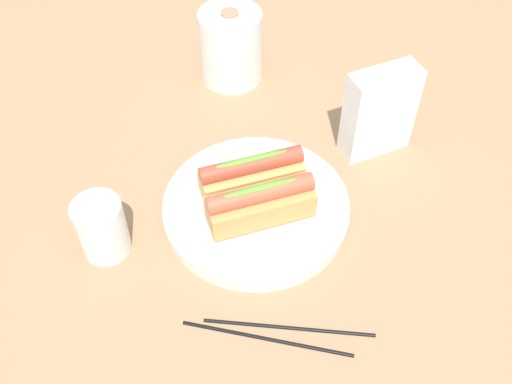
{
  "coord_description": "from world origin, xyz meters",
  "views": [
    {
      "loc": [
        -0.08,
        -0.56,
        0.69
      ],
      "look_at": [
        -0.01,
        -0.01,
        0.05
      ],
      "focal_mm": 41.69,
      "sensor_mm": 36.0,
      "label": 1
    }
  ],
  "objects": [
    {
      "name": "hotdog_front",
      "position": [
        -0.01,
        -0.04,
        0.06
      ],
      "size": [
        0.16,
        0.08,
        0.06
      ],
      "color": "tan",
      "rests_on": "serving_bowl"
    },
    {
      "name": "chopstick_near",
      "position": [
        0.01,
        -0.2,
        0.0
      ],
      "size": [
        0.22,
        0.05,
        0.01
      ],
      "primitive_type": "cylinder",
      "rotation": [
        0.0,
        1.57,
        -0.22
      ],
      "color": "black",
      "rests_on": "ground_plane"
    },
    {
      "name": "ground_plane",
      "position": [
        0.0,
        0.0,
        0.0
      ],
      "size": [
        2.4,
        2.4,
        0.0
      ],
      "primitive_type": "plane",
      "color": "#9E7A56"
    },
    {
      "name": "serving_bowl",
      "position": [
        -0.01,
        -0.01,
        0.02
      ],
      "size": [
        0.27,
        0.27,
        0.03
      ],
      "color": "white",
      "rests_on": "ground_plane"
    },
    {
      "name": "water_glass",
      "position": [
        -0.23,
        -0.04,
        0.04
      ],
      "size": [
        0.07,
        0.07,
        0.09
      ],
      "color": "white",
      "rests_on": "ground_plane"
    },
    {
      "name": "chopstick_far",
      "position": [
        -0.02,
        -0.21,
        0.0
      ],
      "size": [
        0.21,
        0.08,
        0.01
      ],
      "primitive_type": "cylinder",
      "rotation": [
        0.0,
        1.57,
        -0.33
      ],
      "color": "black",
      "rests_on": "ground_plane"
    },
    {
      "name": "napkin_box",
      "position": [
        0.19,
        0.11,
        0.07
      ],
      "size": [
        0.12,
        0.07,
        0.15
      ],
      "primitive_type": "cube",
      "rotation": [
        0.0,
        0.0,
        0.3
      ],
      "color": "white",
      "rests_on": "ground_plane"
    },
    {
      "name": "paper_towel_roll",
      "position": [
        -0.02,
        0.32,
        0.07
      ],
      "size": [
        0.11,
        0.11,
        0.13
      ],
      "color": "white",
      "rests_on": "ground_plane"
    },
    {
      "name": "hotdog_back",
      "position": [
        -0.02,
        0.02,
        0.06
      ],
      "size": [
        0.16,
        0.08,
        0.06
      ],
      "color": "tan",
      "rests_on": "serving_bowl"
    }
  ]
}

